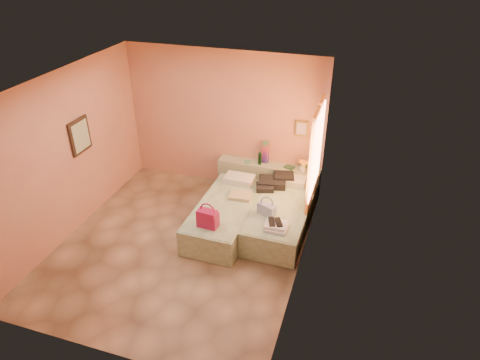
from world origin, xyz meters
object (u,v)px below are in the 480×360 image
object	(u,v)px
bed_right	(281,217)
water_bottle	(260,159)
magenta_handbag	(208,218)
towel_stack	(276,227)
bed_left	(226,216)
blue_handbag	(267,210)
flower_vase	(303,164)
green_book	(289,167)
headboard_ledge	(268,179)

from	to	relation	value
bed_right	water_bottle	xyz separation A→B (m)	(-0.70, 1.07, 0.52)
magenta_handbag	towel_stack	size ratio (longest dim) A/B	0.95
water_bottle	towel_stack	distance (m)	1.95
bed_left	blue_handbag	xyz separation A→B (m)	(0.77, -0.09, 0.35)
blue_handbag	water_bottle	bearing A→B (deg)	131.23
flower_vase	towel_stack	size ratio (longest dim) A/B	0.81
magenta_handbag	blue_handbag	bearing A→B (deg)	40.67
green_book	flower_vase	distance (m)	0.29
green_book	blue_handbag	distance (m)	1.45
bed_right	blue_handbag	xyz separation A→B (m)	(-0.19, -0.35, 0.35)
flower_vase	magenta_handbag	bearing A→B (deg)	-119.85
bed_right	blue_handbag	world-z (taller)	blue_handbag
green_book	towel_stack	bearing A→B (deg)	-65.49
bed_left	water_bottle	xyz separation A→B (m)	(0.25, 1.34, 0.52)
flower_vase	headboard_ledge	bearing A→B (deg)	175.84
bed_right	green_book	distance (m)	1.18
bed_right	magenta_handbag	distance (m)	1.45
magenta_handbag	towel_stack	bearing A→B (deg)	17.42
headboard_ledge	flower_vase	bearing A→B (deg)	-4.16
bed_left	water_bottle	world-z (taller)	water_bottle
blue_handbag	bed_left	bearing A→B (deg)	-165.31
headboard_ledge	flower_vase	xyz separation A→B (m)	(0.68, -0.05, 0.47)
magenta_handbag	blue_handbag	xyz separation A→B (m)	(0.82, 0.60, -0.06)
bed_right	green_book	size ratio (longest dim) A/B	10.55
headboard_ledge	blue_handbag	bearing A→B (deg)	-77.00
flower_vase	bed_left	bearing A→B (deg)	-129.71
green_book	blue_handbag	size ratio (longest dim) A/B	0.61
bed_left	towel_stack	world-z (taller)	towel_stack
flower_vase	towel_stack	xyz separation A→B (m)	(-0.08, -1.77, -0.24)
bed_left	towel_stack	size ratio (longest dim) A/B	5.71
bed_right	water_bottle	bearing A→B (deg)	124.21
water_bottle	headboard_ledge	bearing A→B (deg)	13.29
headboard_ledge	magenta_handbag	distance (m)	2.15
headboard_ledge	bed_right	xyz separation A→B (m)	(0.52, -1.11, -0.08)
bed_right	water_bottle	world-z (taller)	water_bottle
bed_right	blue_handbag	size ratio (longest dim) A/B	6.40
bed_right	green_book	bearing A→B (deg)	96.60
magenta_handbag	bed_right	bearing A→B (deg)	47.94
headboard_ledge	towel_stack	distance (m)	1.93
water_bottle	magenta_handbag	world-z (taller)	water_bottle
headboard_ledge	magenta_handbag	xyz separation A→B (m)	(-0.48, -2.07, 0.33)
magenta_handbag	towel_stack	xyz separation A→B (m)	(1.08, 0.25, -0.11)
bed_left	bed_right	size ratio (longest dim) A/B	1.00
towel_stack	bed_left	bearing A→B (deg)	156.53
water_bottle	magenta_handbag	distance (m)	2.05
bed_left	flower_vase	distance (m)	1.81
flower_vase	bed_right	bearing A→B (deg)	-98.06
magenta_handbag	headboard_ledge	bearing A→B (deg)	81.30
magenta_handbag	blue_handbag	distance (m)	1.02
green_book	headboard_ledge	bearing A→B (deg)	-163.62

